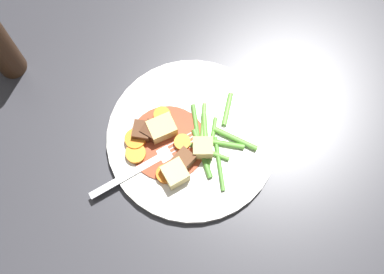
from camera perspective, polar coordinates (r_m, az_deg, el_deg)
name	(u,v)px	position (r m, az deg, el deg)	size (l,w,h in m)	color
ground_plane	(192,140)	(0.78, 0.00, -0.35)	(3.00, 3.00, 0.00)	#2D2D33
dinner_plate	(192,139)	(0.77, 0.00, -0.17)	(0.26, 0.26, 0.01)	white
stew_sauce	(168,143)	(0.76, -2.75, -0.64)	(0.12, 0.12, 0.00)	#93381E
carrot_slice_0	(182,143)	(0.76, -1.09, -0.63)	(0.02, 0.02, 0.01)	orange
carrot_slice_1	(136,154)	(0.76, -6.30, -1.85)	(0.03, 0.03, 0.01)	orange
carrot_slice_2	(135,140)	(0.76, -6.34, -0.29)	(0.03, 0.03, 0.01)	orange
carrot_slice_3	(165,174)	(0.74, -3.01, -4.17)	(0.03, 0.03, 0.01)	orange
carrot_slice_4	(162,116)	(0.77, -3.35, 2.41)	(0.03, 0.03, 0.01)	orange
potato_chunk_0	(162,128)	(0.76, -3.39, 0.96)	(0.03, 0.04, 0.03)	#DBBC6B
potato_chunk_1	(203,148)	(0.74, 1.21, -1.26)	(0.03, 0.03, 0.03)	#DBBC6B
potato_chunk_2	(175,174)	(0.74, -1.90, -4.10)	(0.03, 0.03, 0.03)	#E5CC7A
meat_chunk_0	(152,129)	(0.76, -4.49, 0.94)	(0.03, 0.02, 0.03)	#4C2B19
meat_chunk_1	(182,162)	(0.74, -1.11, -2.80)	(0.02, 0.03, 0.03)	brown
meat_chunk_2	(142,130)	(0.76, -5.59, 0.84)	(0.03, 0.03, 0.02)	#56331E
green_bean_0	(202,153)	(0.75, 1.14, -1.85)	(0.01, 0.01, 0.08)	#4C8E33
green_bean_1	(219,163)	(0.75, 3.06, -2.97)	(0.01, 0.01, 0.08)	#4C8E33
green_bean_2	(220,143)	(0.76, 3.18, -0.66)	(0.01, 0.01, 0.07)	#599E38
green_bean_3	(212,143)	(0.76, 2.21, -0.72)	(0.01, 0.01, 0.08)	#599E38
green_bean_4	(205,133)	(0.76, 1.48, 0.50)	(0.01, 0.01, 0.06)	#599E38
green_bean_5	(236,139)	(0.76, 4.91, -0.20)	(0.01, 0.01, 0.07)	#599E38
green_bean_6	(227,109)	(0.78, 3.98, 3.13)	(0.01, 0.01, 0.05)	#66AD42
green_bean_7	(203,150)	(0.76, 1.28, -1.43)	(0.01, 0.01, 0.08)	#599E38
green_bean_8	(203,122)	(0.77, 1.26, 1.64)	(0.01, 0.01, 0.06)	#66AD42
green_bean_9	(197,129)	(0.77, 0.52, 0.90)	(0.01, 0.01, 0.08)	#4C8E33
fork	(147,165)	(0.75, -5.05, -3.09)	(0.15, 0.11, 0.00)	silver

